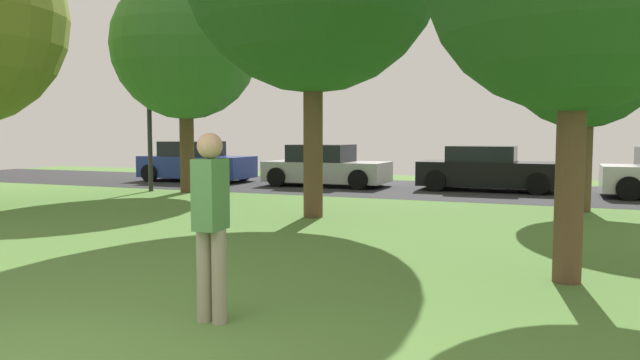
{
  "coord_description": "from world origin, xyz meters",
  "views": [
    {
      "loc": [
        3.47,
        -2.46,
        1.74
      ],
      "look_at": [
        0.0,
        5.97,
        1.03
      ],
      "focal_mm": 33.0,
      "sensor_mm": 36.0,
      "label": 1
    }
  ],
  "objects_px": {
    "parked_car_silver": "(326,167)",
    "parked_car_black": "(487,170)",
    "maple_tree_near": "(584,53)",
    "maple_tree_far": "(185,47)",
    "parked_car_blue": "(196,163)",
    "person_bystander": "(211,218)",
    "street_lamp_post": "(149,118)"
  },
  "relations": [
    {
      "from": "maple_tree_near",
      "to": "parked_car_black",
      "type": "distance_m",
      "value": 5.76
    },
    {
      "from": "parked_car_black",
      "to": "parked_car_blue",
      "type": "bearing_deg",
      "value": -178.03
    },
    {
      "from": "parked_car_blue",
      "to": "parked_car_silver",
      "type": "distance_m",
      "value": 5.23
    },
    {
      "from": "parked_car_silver",
      "to": "parked_car_black",
      "type": "height_order",
      "value": "parked_car_silver"
    },
    {
      "from": "maple_tree_near",
      "to": "person_bystander",
      "type": "distance_m",
      "value": 10.84
    },
    {
      "from": "maple_tree_far",
      "to": "parked_car_silver",
      "type": "bearing_deg",
      "value": 49.71
    },
    {
      "from": "parked_car_blue",
      "to": "parked_car_silver",
      "type": "relative_size",
      "value": 1.02
    },
    {
      "from": "parked_car_blue",
      "to": "maple_tree_far",
      "type": "bearing_deg",
      "value": -59.09
    },
    {
      "from": "maple_tree_near",
      "to": "parked_car_blue",
      "type": "bearing_deg",
      "value": 163.26
    },
    {
      "from": "parked_car_silver",
      "to": "street_lamp_post",
      "type": "distance_m",
      "value": 5.92
    },
    {
      "from": "person_bystander",
      "to": "street_lamp_post",
      "type": "bearing_deg",
      "value": 38.66
    },
    {
      "from": "maple_tree_near",
      "to": "maple_tree_far",
      "type": "distance_m",
      "value": 10.85
    },
    {
      "from": "maple_tree_near",
      "to": "person_bystander",
      "type": "relative_size",
      "value": 3.02
    },
    {
      "from": "maple_tree_near",
      "to": "parked_car_black",
      "type": "height_order",
      "value": "maple_tree_near"
    },
    {
      "from": "maple_tree_far",
      "to": "parked_car_black",
      "type": "bearing_deg",
      "value": 25.75
    },
    {
      "from": "street_lamp_post",
      "to": "parked_car_blue",
      "type": "bearing_deg",
      "value": 103.94
    },
    {
      "from": "person_bystander",
      "to": "parked_car_black",
      "type": "distance_m",
      "value": 14.28
    },
    {
      "from": "maple_tree_near",
      "to": "parked_car_blue",
      "type": "relative_size",
      "value": 1.28
    },
    {
      "from": "parked_car_silver",
      "to": "street_lamp_post",
      "type": "height_order",
      "value": "street_lamp_post"
    },
    {
      "from": "parked_car_blue",
      "to": "parked_car_black",
      "type": "xyz_separation_m",
      "value": [
        10.48,
        0.36,
        -0.04
      ]
    },
    {
      "from": "parked_car_silver",
      "to": "parked_car_black",
      "type": "distance_m",
      "value": 5.26
    },
    {
      "from": "parked_car_blue",
      "to": "person_bystander",
      "type": "bearing_deg",
      "value": -55.23
    },
    {
      "from": "parked_car_blue",
      "to": "maple_tree_near",
      "type": "bearing_deg",
      "value": -16.74
    },
    {
      "from": "person_bystander",
      "to": "parked_car_blue",
      "type": "xyz_separation_m",
      "value": [
        -9.65,
        13.9,
        -0.3
      ]
    },
    {
      "from": "parked_car_blue",
      "to": "street_lamp_post",
      "type": "relative_size",
      "value": 0.93
    },
    {
      "from": "maple_tree_near",
      "to": "parked_car_silver",
      "type": "height_order",
      "value": "maple_tree_near"
    },
    {
      "from": "maple_tree_near",
      "to": "parked_car_blue",
      "type": "xyz_separation_m",
      "value": [
        -13.0,
        3.91,
        -2.88
      ]
    },
    {
      "from": "maple_tree_far",
      "to": "street_lamp_post",
      "type": "bearing_deg",
      "value": -172.84
    },
    {
      "from": "maple_tree_near",
      "to": "parked_car_silver",
      "type": "xyz_separation_m",
      "value": [
        -7.77,
        3.87,
        -2.92
      ]
    },
    {
      "from": "parked_car_silver",
      "to": "parked_car_black",
      "type": "bearing_deg",
      "value": 4.39
    },
    {
      "from": "street_lamp_post",
      "to": "parked_car_silver",
      "type": "bearing_deg",
      "value": 41.2
    },
    {
      "from": "maple_tree_far",
      "to": "person_bystander",
      "type": "height_order",
      "value": "maple_tree_far"
    }
  ]
}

